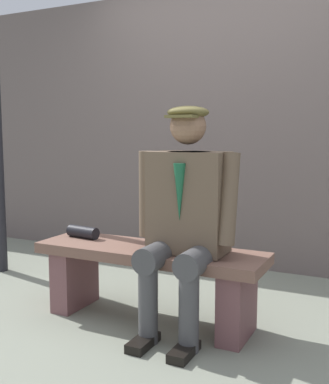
# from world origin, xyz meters

# --- Properties ---
(ground_plane) EXTENTS (30.00, 30.00, 0.00)m
(ground_plane) POSITION_xyz_m (0.00, 0.00, 0.00)
(ground_plane) COLOR gray
(bench) EXTENTS (1.45, 0.42, 0.47)m
(bench) POSITION_xyz_m (0.00, 0.00, 0.32)
(bench) COLOR brown
(bench) RESTS_ON ground
(seated_man) EXTENTS (0.62, 0.59, 1.32)m
(seated_man) POSITION_xyz_m (-0.26, 0.06, 0.73)
(seated_man) COLOR brown
(seated_man) RESTS_ON ground
(rolled_magazine) EXTENTS (0.24, 0.11, 0.08)m
(rolled_magazine) POSITION_xyz_m (0.53, -0.04, 0.51)
(rolled_magazine) COLOR black
(rolled_magazine) RESTS_ON bench
(stadium_wall) EXTENTS (12.00, 0.24, 2.41)m
(stadium_wall) POSITION_xyz_m (0.00, -1.52, 1.21)
(stadium_wall) COLOR #655855
(stadium_wall) RESTS_ON ground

